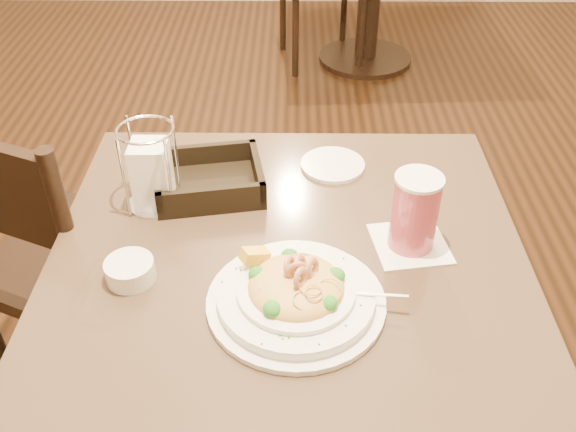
{
  "coord_description": "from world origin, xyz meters",
  "views": [
    {
      "loc": [
        0.01,
        -0.9,
        1.55
      ],
      "look_at": [
        0.0,
        0.02,
        0.83
      ],
      "focal_mm": 40.0,
      "sensor_mm": 36.0,
      "label": 1
    }
  ],
  "objects_px": {
    "main_table": "(288,341)",
    "drink_glass": "(415,213)",
    "bread_basket": "(209,181)",
    "dining_chair_near": "(63,258)",
    "side_plate": "(333,165)",
    "napkin_caddy": "(152,173)",
    "pasta_bowl": "(296,292)",
    "butter_ramekin": "(130,270)"
  },
  "relations": [
    {
      "from": "napkin_caddy",
      "to": "side_plate",
      "type": "bearing_deg",
      "value": 20.98
    },
    {
      "from": "pasta_bowl",
      "to": "side_plate",
      "type": "distance_m",
      "value": 0.44
    },
    {
      "from": "drink_glass",
      "to": "bread_basket",
      "type": "distance_m",
      "value": 0.44
    },
    {
      "from": "main_table",
      "to": "bread_basket",
      "type": "relative_size",
      "value": 3.6
    },
    {
      "from": "main_table",
      "to": "drink_glass",
      "type": "height_order",
      "value": "drink_glass"
    },
    {
      "from": "dining_chair_near",
      "to": "pasta_bowl",
      "type": "distance_m",
      "value": 0.75
    },
    {
      "from": "dining_chair_near",
      "to": "main_table",
      "type": "bearing_deg",
      "value": 177.08
    },
    {
      "from": "butter_ramekin",
      "to": "bread_basket",
      "type": "bearing_deg",
      "value": 67.78
    },
    {
      "from": "drink_glass",
      "to": "butter_ramekin",
      "type": "bearing_deg",
      "value": -169.09
    },
    {
      "from": "napkin_caddy",
      "to": "butter_ramekin",
      "type": "xyz_separation_m",
      "value": [
        -0.01,
        -0.23,
        -0.06
      ]
    },
    {
      "from": "bread_basket",
      "to": "side_plate",
      "type": "bearing_deg",
      "value": 19.09
    },
    {
      "from": "main_table",
      "to": "dining_chair_near",
      "type": "height_order",
      "value": "dining_chair_near"
    },
    {
      "from": "main_table",
      "to": "pasta_bowl",
      "type": "height_order",
      "value": "pasta_bowl"
    },
    {
      "from": "dining_chair_near",
      "to": "drink_glass",
      "type": "bearing_deg",
      "value": -173.53
    },
    {
      "from": "main_table",
      "to": "side_plate",
      "type": "distance_m",
      "value": 0.4
    },
    {
      "from": "napkin_caddy",
      "to": "side_plate",
      "type": "distance_m",
      "value": 0.41
    },
    {
      "from": "dining_chair_near",
      "to": "napkin_caddy",
      "type": "bearing_deg",
      "value": -178.18
    },
    {
      "from": "drink_glass",
      "to": "side_plate",
      "type": "distance_m",
      "value": 0.31
    },
    {
      "from": "pasta_bowl",
      "to": "bread_basket",
      "type": "xyz_separation_m",
      "value": [
        -0.18,
        0.34,
        -0.01
      ]
    },
    {
      "from": "bread_basket",
      "to": "napkin_caddy",
      "type": "height_order",
      "value": "napkin_caddy"
    },
    {
      "from": "pasta_bowl",
      "to": "drink_glass",
      "type": "height_order",
      "value": "drink_glass"
    },
    {
      "from": "drink_glass",
      "to": "side_plate",
      "type": "bearing_deg",
      "value": 116.83
    },
    {
      "from": "side_plate",
      "to": "napkin_caddy",
      "type": "bearing_deg",
      "value": -159.02
    },
    {
      "from": "bread_basket",
      "to": "side_plate",
      "type": "xyz_separation_m",
      "value": [
        0.27,
        0.09,
        -0.02
      ]
    },
    {
      "from": "main_table",
      "to": "drink_glass",
      "type": "distance_m",
      "value": 0.39
    },
    {
      "from": "drink_glass",
      "to": "napkin_caddy",
      "type": "bearing_deg",
      "value": 166.08
    },
    {
      "from": "napkin_caddy",
      "to": "drink_glass",
      "type": "bearing_deg",
      "value": -13.92
    },
    {
      "from": "napkin_caddy",
      "to": "butter_ramekin",
      "type": "height_order",
      "value": "napkin_caddy"
    },
    {
      "from": "napkin_caddy",
      "to": "butter_ramekin",
      "type": "bearing_deg",
      "value": -91.64
    },
    {
      "from": "side_plate",
      "to": "butter_ramekin",
      "type": "height_order",
      "value": "butter_ramekin"
    },
    {
      "from": "main_table",
      "to": "pasta_bowl",
      "type": "distance_m",
      "value": 0.29
    },
    {
      "from": "bread_basket",
      "to": "butter_ramekin",
      "type": "xyz_separation_m",
      "value": [
        -0.11,
        -0.28,
        -0.0
      ]
    },
    {
      "from": "dining_chair_near",
      "to": "drink_glass",
      "type": "xyz_separation_m",
      "value": [
        0.79,
        -0.24,
        0.33
      ]
    },
    {
      "from": "drink_glass",
      "to": "bread_basket",
      "type": "relative_size",
      "value": 0.63
    },
    {
      "from": "main_table",
      "to": "dining_chair_near",
      "type": "bearing_deg",
      "value": 154.01
    },
    {
      "from": "dining_chair_near",
      "to": "pasta_bowl",
      "type": "xyz_separation_m",
      "value": [
        0.57,
        -0.4,
        0.28
      ]
    },
    {
      "from": "main_table",
      "to": "butter_ramekin",
      "type": "relative_size",
      "value": 10.19
    },
    {
      "from": "drink_glass",
      "to": "napkin_caddy",
      "type": "relative_size",
      "value": 0.87
    },
    {
      "from": "main_table",
      "to": "napkin_caddy",
      "type": "height_order",
      "value": "napkin_caddy"
    },
    {
      "from": "drink_glass",
      "to": "bread_basket",
      "type": "height_order",
      "value": "drink_glass"
    },
    {
      "from": "drink_glass",
      "to": "bread_basket",
      "type": "xyz_separation_m",
      "value": [
        -0.4,
        0.18,
        -0.06
      ]
    },
    {
      "from": "napkin_caddy",
      "to": "side_plate",
      "type": "height_order",
      "value": "napkin_caddy"
    }
  ]
}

